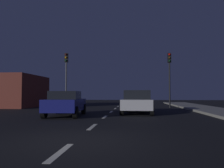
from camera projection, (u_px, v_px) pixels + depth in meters
ground_plane at (106, 116)px, 12.91m from camera, size 80.00×80.00×0.00m
lane_stripe_nearest at (60, 152)px, 4.76m from camera, size 0.16×1.60×0.01m
lane_stripe_second at (92, 127)px, 8.54m from camera, size 0.16×1.60×0.01m
lane_stripe_third at (105, 117)px, 12.32m from camera, size 0.16×1.60×0.01m
lane_stripe_fourth at (111, 112)px, 16.10m from camera, size 0.16×1.60×0.01m
lane_stripe_fifth at (115, 108)px, 19.88m from camera, size 0.16×1.60×0.01m
lane_stripe_sixth at (118, 106)px, 23.66m from camera, size 0.16×1.60×0.01m
traffic_signal_left at (66, 70)px, 21.80m from camera, size 0.32×0.38×5.31m
traffic_signal_right at (169, 70)px, 20.88m from camera, size 0.32×0.38×5.15m
car_stopped_ahead at (138, 102)px, 14.76m from camera, size 2.17×4.61×1.52m
car_adjacent_lane at (66, 103)px, 12.88m from camera, size 2.08×3.99×1.43m
storefront_left at (15, 91)px, 22.60m from camera, size 4.81×6.40×3.18m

